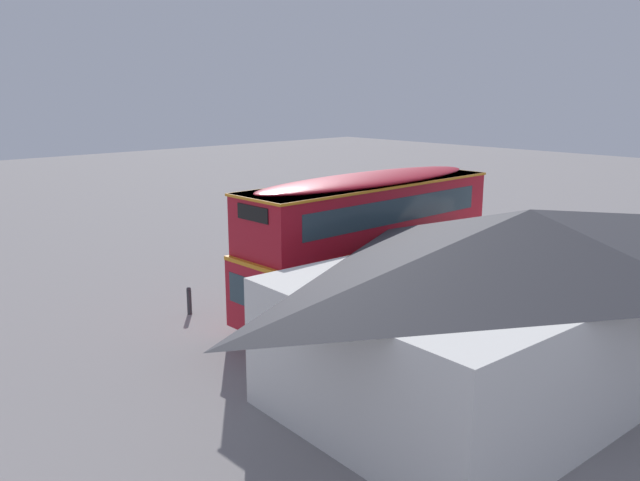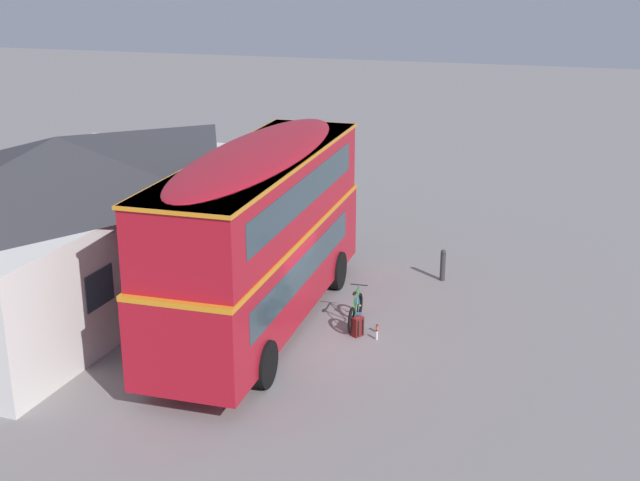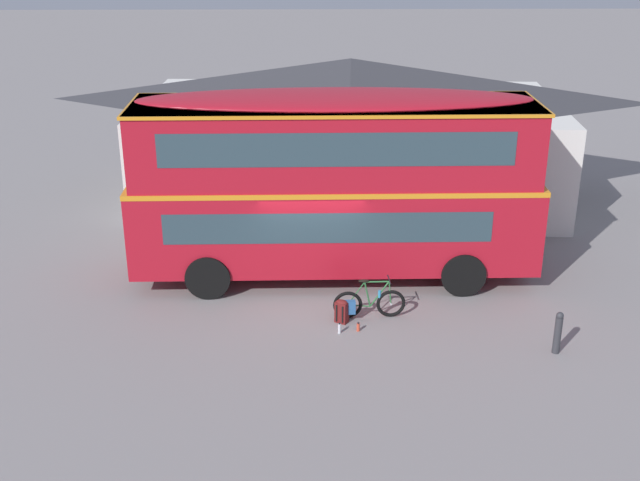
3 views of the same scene
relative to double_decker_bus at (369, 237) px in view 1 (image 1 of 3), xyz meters
The scene contains 8 objects.
ground_plane 2.85m from the double_decker_bus, 123.01° to the right, with size 120.00×120.00×0.00m, color gray.
double_decker_bus is the anchor object (origin of this frame).
touring_bicycle 3.34m from the double_decker_bus, 73.84° to the right, with size 1.69×0.52×0.97m.
backpack_on_ground 3.47m from the double_decker_bus, 87.94° to the right, with size 0.35×0.33×0.56m.
water_bottle_red_squeeze 3.94m from the double_decker_bus, 81.51° to the right, with size 0.07×0.07×0.21m.
water_bottle_clear_plastic 3.97m from the double_decker_bus, 89.69° to the right, with size 0.06×0.06×0.25m.
pub_building 6.24m from the double_decker_bus, 83.52° to the left, with size 13.83×7.82×4.52m.
kerb_bollard 6.48m from the double_decker_bus, 40.88° to the right, with size 0.16×0.16×0.97m.
Camera 1 is at (16.21, 15.27, 7.48)m, focal length 36.28 mm.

